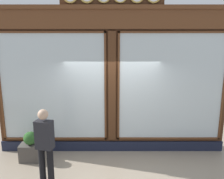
% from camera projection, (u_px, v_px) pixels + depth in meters
% --- Properties ---
extents(shop_facade, '(6.26, 0.42, 4.37)m').
position_uv_depth(shop_facade, '(112.00, 81.00, 6.63)').
color(shop_facade, '#4C2B16').
rests_on(shop_facade, ground_plane).
extents(pedestrian, '(0.40, 0.30, 1.69)m').
position_uv_depth(pedestrian, '(45.00, 143.00, 5.26)').
color(pedestrian, black).
rests_on(pedestrian, ground_plane).
extents(planter_box, '(0.56, 0.36, 0.44)m').
position_uv_depth(planter_box, '(31.00, 152.00, 6.36)').
color(planter_box, '#4C4742').
rests_on(planter_box, ground_plane).
extents(planter_shrub, '(0.34, 0.34, 0.34)m').
position_uv_depth(planter_shrub, '(30.00, 138.00, 6.27)').
color(planter_shrub, '#285623').
rests_on(planter_shrub, planter_box).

